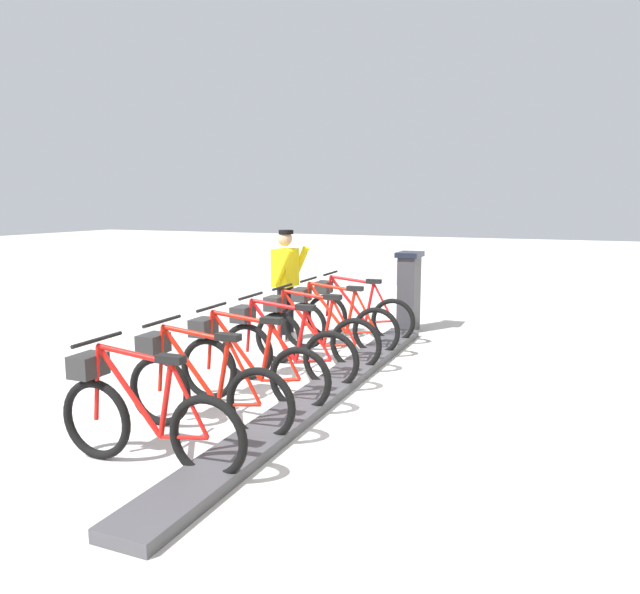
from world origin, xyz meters
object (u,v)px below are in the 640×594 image
object	(u,v)px
bike_docked_4	(246,365)
bike_docked_5	(201,387)
bike_docked_1	(335,322)
worker_near_rack	(286,280)
payment_kiosk	(409,290)
bike_docked_2	(311,333)
bike_docked_3	(282,347)
bike_docked_0	(355,312)
bike_docked_6	(141,415)

from	to	relation	value
bike_docked_4	bike_docked_5	size ratio (longest dim) A/B	1.00
bike_docked_1	worker_near_rack	bearing A→B (deg)	-23.98
payment_kiosk	worker_near_rack	world-z (taller)	worker_near_rack
payment_kiosk	bike_docked_2	size ratio (longest dim) A/B	0.74
bike_docked_1	bike_docked_3	bearing A→B (deg)	90.00
bike_docked_0	bike_docked_4	world-z (taller)	same
bike_docked_3	bike_docked_5	bearing A→B (deg)	90.00
bike_docked_2	worker_near_rack	distance (m)	1.64
bike_docked_1	bike_docked_2	xyz separation A→B (m)	(0.00, 0.81, 0.00)
payment_kiosk	bike_docked_5	xyz separation A→B (m)	(0.57, 5.05, -0.24)
worker_near_rack	payment_kiosk	bearing A→B (deg)	-138.19
bike_docked_2	bike_docked_4	distance (m)	1.63
payment_kiosk	bike_docked_5	bearing A→B (deg)	83.54
bike_docked_5	bike_docked_6	xyz separation A→B (m)	(0.00, 0.81, 0.00)
payment_kiosk	bike_docked_0	xyz separation A→B (m)	(0.57, 0.98, -0.24)
bike_docked_1	bike_docked_2	distance (m)	0.81
bike_docked_2	bike_docked_4	xyz separation A→B (m)	(0.00, 1.63, 0.00)
bike_docked_1	bike_docked_3	size ratio (longest dim) A/B	1.00
bike_docked_0	bike_docked_1	xyz separation A→B (m)	(0.00, 0.81, 0.00)
bike_docked_2	bike_docked_1	bearing A→B (deg)	-90.00
bike_docked_2	bike_docked_4	size ratio (longest dim) A/B	1.00
payment_kiosk	bike_docked_3	xyz separation A→B (m)	(0.57, 3.42, -0.24)
bike_docked_2	bike_docked_6	distance (m)	3.25
bike_docked_6	bike_docked_2	bearing A→B (deg)	-90.00
payment_kiosk	bike_docked_6	world-z (taller)	payment_kiosk
bike_docked_3	bike_docked_6	distance (m)	2.44
bike_docked_5	payment_kiosk	bearing A→B (deg)	-96.46
bike_docked_4	payment_kiosk	bearing A→B (deg)	-97.69
bike_docked_4	bike_docked_5	xyz separation A→B (m)	(0.00, 0.81, 0.00)
payment_kiosk	bike_docked_4	distance (m)	4.28
bike_docked_0	bike_docked_3	size ratio (longest dim) A/B	1.00
bike_docked_2	bike_docked_3	bearing A→B (deg)	90.00
bike_docked_3	bike_docked_6	bearing A→B (deg)	90.00
payment_kiosk	bike_docked_0	bearing A→B (deg)	59.84
bike_docked_3	bike_docked_4	size ratio (longest dim) A/B	1.00
payment_kiosk	worker_near_rack	xyz separation A→B (m)	(1.53, 1.37, 0.24)
bike_docked_0	bike_docked_3	bearing A→B (deg)	90.00
payment_kiosk	bike_docked_5	size ratio (longest dim) A/B	0.74
payment_kiosk	bike_docked_6	distance (m)	5.89
bike_docked_5	bike_docked_6	world-z (taller)	same
bike_docked_2	worker_near_rack	size ratio (longest dim) A/B	1.04
bike_docked_6	worker_near_rack	distance (m)	4.62
bike_docked_1	bike_docked_6	size ratio (longest dim) A/B	1.00
bike_docked_0	bike_docked_3	world-z (taller)	same
payment_kiosk	bike_docked_6	bearing A→B (deg)	84.43
bike_docked_3	bike_docked_5	size ratio (longest dim) A/B	1.00
bike_docked_4	bike_docked_2	bearing A→B (deg)	-90.00
bike_docked_3	bike_docked_5	distance (m)	1.63
bike_docked_0	bike_docked_3	xyz separation A→B (m)	(0.00, 2.44, 0.00)
payment_kiosk	bike_docked_3	world-z (taller)	payment_kiosk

